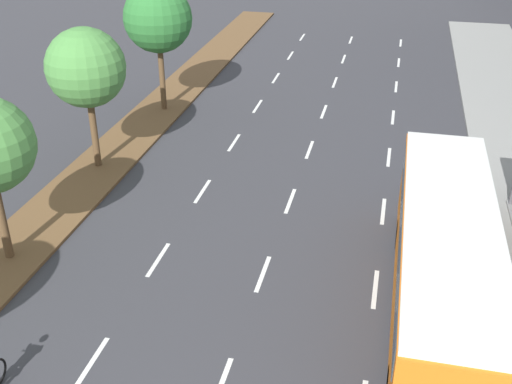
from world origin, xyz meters
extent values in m
cube|color=brown|center=(-8.30, 20.00, 0.06)|extent=(2.60, 52.00, 0.12)
cube|color=white|center=(-3.50, 5.19, 0.00)|extent=(0.14, 1.96, 0.01)
cube|color=white|center=(-3.50, 10.04, 0.00)|extent=(0.14, 1.96, 0.01)
cube|color=white|center=(-3.50, 14.89, 0.00)|extent=(0.14, 1.96, 0.01)
cube|color=white|center=(-3.50, 19.75, 0.00)|extent=(0.14, 1.96, 0.01)
cube|color=white|center=(-3.50, 24.60, 0.00)|extent=(0.14, 1.96, 0.01)
cube|color=white|center=(-3.50, 29.45, 0.00)|extent=(0.14, 1.96, 0.01)
cube|color=white|center=(-3.50, 34.31, 0.00)|extent=(0.14, 1.96, 0.01)
cube|color=white|center=(-3.50, 39.16, 0.00)|extent=(0.14, 1.96, 0.01)
cube|color=white|center=(0.00, 10.04, 0.00)|extent=(0.14, 1.96, 0.01)
cube|color=white|center=(0.00, 14.89, 0.00)|extent=(0.14, 1.96, 0.01)
cube|color=white|center=(0.00, 19.75, 0.00)|extent=(0.14, 1.96, 0.01)
cube|color=white|center=(0.00, 24.60, 0.00)|extent=(0.14, 1.96, 0.01)
cube|color=white|center=(0.00, 29.45, 0.00)|extent=(0.14, 1.96, 0.01)
cube|color=white|center=(0.00, 34.31, 0.00)|extent=(0.14, 1.96, 0.01)
cube|color=white|center=(0.00, 39.16, 0.00)|extent=(0.14, 1.96, 0.01)
cube|color=white|center=(3.50, 10.04, 0.00)|extent=(0.14, 1.96, 0.01)
cube|color=white|center=(3.50, 14.89, 0.00)|extent=(0.14, 1.96, 0.01)
cube|color=white|center=(3.50, 19.75, 0.00)|extent=(0.14, 1.96, 0.01)
cube|color=white|center=(3.50, 24.60, 0.00)|extent=(0.14, 1.96, 0.01)
cube|color=white|center=(3.50, 29.45, 0.00)|extent=(0.14, 1.96, 0.01)
cube|color=white|center=(3.50, 34.31, 0.00)|extent=(0.14, 1.96, 0.01)
cube|color=white|center=(3.50, 39.16, 0.00)|extent=(0.14, 1.96, 0.01)
cube|color=orange|center=(5.25, 9.08, 1.85)|extent=(2.50, 11.20, 2.80)
cube|color=#2D3D4C|center=(5.25, 9.08, 2.70)|extent=(2.54, 10.30, 0.90)
cube|color=silver|center=(5.25, 9.08, 3.31)|extent=(2.45, 10.98, 0.12)
cube|color=#2D3D4C|center=(5.25, 14.70, 2.20)|extent=(2.25, 0.06, 1.54)
cylinder|color=black|center=(4.15, 12.56, 0.50)|extent=(0.30, 1.00, 1.00)
cylinder|color=black|center=(6.35, 12.56, 0.50)|extent=(0.30, 1.00, 1.00)
cylinder|color=brown|center=(-8.22, 8.99, 1.53)|extent=(0.28, 0.28, 2.83)
cylinder|color=brown|center=(-8.41, 15.95, 1.63)|extent=(0.28, 0.28, 3.03)
sphere|color=#4C8E42|center=(-8.41, 15.95, 4.32)|extent=(3.14, 3.14, 3.14)
cylinder|color=brown|center=(-8.05, 22.91, 1.80)|extent=(0.28, 0.28, 3.36)
sphere|color=#2D7533|center=(-8.05, 22.91, 4.73)|extent=(3.33, 3.33, 3.33)
camera|label=1|loc=(3.43, -5.78, 11.63)|focal=44.05mm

